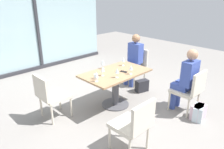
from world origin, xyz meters
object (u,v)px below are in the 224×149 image
at_px(dining_table_main, 115,81).
at_px(person_far_right, 134,57).
at_px(person_front_right, 186,77).
at_px(cell_phone_on_table, 124,72).
at_px(chair_front_right, 190,89).
at_px(wine_glass_3, 96,75).
at_px(wine_glass_2, 117,71).
at_px(handbag_2, 198,112).
at_px(chair_far_right, 136,64).
at_px(chair_front_left, 134,123).
at_px(handbag_1, 142,86).
at_px(chair_far_left, 50,94).
at_px(wine_glass_5, 103,63).
at_px(handbag_0, 198,112).
at_px(coffee_cup, 96,77).
at_px(wine_glass_4, 131,68).
at_px(wine_glass_1, 123,60).
at_px(wine_glass_0, 103,69).

xyz_separation_m(dining_table_main, person_far_right, (1.09, 0.47, 0.16)).
relative_size(dining_table_main, person_front_right, 1.07).
relative_size(person_far_right, cell_phone_on_table, 8.75).
bearing_deg(chair_front_right, wine_glass_3, 141.91).
distance_m(wine_glass_2, handbag_2, 1.68).
bearing_deg(chair_far_right, chair_front_left, -140.64).
bearing_deg(handbag_1, chair_far_right, 70.80).
bearing_deg(handbag_1, person_front_right, -79.71).
distance_m(chair_front_left, chair_far_left, 1.70).
bearing_deg(wine_glass_2, person_far_right, 28.27).
distance_m(wine_glass_2, cell_phone_on_table, 0.35).
bearing_deg(wine_glass_5, handbag_1, -17.37).
distance_m(chair_far_left, wine_glass_3, 0.92).
xyz_separation_m(wine_glass_5, handbag_0, (0.76, -1.76, -0.72)).
relative_size(wine_glass_5, handbag_1, 0.62).
bearing_deg(chair_front_left, coffee_cup, 75.55).
bearing_deg(chair_far_left, wine_glass_4, -29.27).
bearing_deg(wine_glass_2, coffee_cup, 145.63).
xyz_separation_m(chair_far_right, wine_glass_5, (-1.25, -0.15, 0.37)).
relative_size(wine_glass_1, handbag_2, 0.62).
height_order(person_front_right, wine_glass_2, person_front_right).
xyz_separation_m(wine_glass_3, coffee_cup, (0.07, 0.10, -0.09)).
xyz_separation_m(person_front_right, wine_glass_5, (-0.86, 1.39, 0.16)).
bearing_deg(person_far_right, chair_far_left, -180.00).
xyz_separation_m(person_far_right, cell_phone_on_table, (-0.97, -0.57, 0.03)).
height_order(coffee_cup, cell_phone_on_table, coffee_cup).
relative_size(chair_front_right, cell_phone_on_table, 6.04).
bearing_deg(handbag_1, wine_glass_5, 177.67).
relative_size(person_front_right, wine_glass_5, 6.81).
xyz_separation_m(wine_glass_5, coffee_cup, (-0.46, -0.32, -0.09)).
xyz_separation_m(person_far_right, coffee_cup, (-1.60, -0.47, 0.08)).
height_order(dining_table_main, coffee_cup, coffee_cup).
distance_m(dining_table_main, wine_glass_3, 0.67).
height_order(chair_far_right, handbag_1, chair_far_right).
xyz_separation_m(coffee_cup, handbag_1, (1.41, 0.02, -0.64)).
xyz_separation_m(person_front_right, wine_glass_0, (-1.12, 1.10, 0.16)).
distance_m(wine_glass_2, coffee_cup, 0.40).
relative_size(wine_glass_3, coffee_cup, 2.06).
distance_m(chair_far_right, wine_glass_1, 0.94).
xyz_separation_m(handbag_0, handbag_1, (0.19, 1.47, 0.00)).
bearing_deg(wine_glass_1, chair_far_right, 20.73).
bearing_deg(handbag_0, wine_glass_4, 97.91).
relative_size(chair_far_right, wine_glass_5, 4.70).
height_order(chair_far_left, coffee_cup, chair_far_left).
relative_size(wine_glass_3, handbag_2, 0.62).
distance_m(chair_far_right, person_front_right, 1.60).
bearing_deg(wine_glass_3, dining_table_main, 9.73).
relative_size(wine_glass_2, wine_glass_4, 1.00).
bearing_deg(handbag_2, wine_glass_4, 124.03).
bearing_deg(handbag_2, chair_far_left, 142.20).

